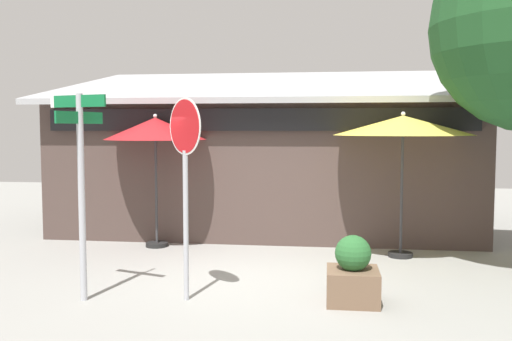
{
  "coord_description": "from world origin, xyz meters",
  "views": [
    {
      "loc": [
        1.19,
        -8.47,
        2.35
      ],
      "look_at": [
        -0.06,
        1.2,
        1.6
      ],
      "focal_mm": 38.76,
      "sensor_mm": 36.0,
      "label": 1
    }
  ],
  "objects": [
    {
      "name": "sidewalk_planter",
      "position": [
        1.54,
        -1.07,
        0.38
      ],
      "size": [
        0.69,
        0.69,
        0.92
      ],
      "color": "brown",
      "rests_on": "ground"
    },
    {
      "name": "cafe_building",
      "position": [
        -0.21,
        4.8,
        1.53
      ],
      "size": [
        9.58,
        5.53,
        3.93
      ],
      "color": "#473833",
      "rests_on": "ground"
    },
    {
      "name": "street_sign_post",
      "position": [
        -2.1,
        -1.43,
        1.74
      ],
      "size": [
        0.9,
        0.84,
        2.81
      ],
      "color": "#A8AAB2",
      "rests_on": "ground"
    },
    {
      "name": "stop_sign",
      "position": [
        -0.71,
        -1.23,
        1.92
      ],
      "size": [
        0.57,
        0.54,
        2.76
      ],
      "color": "#A8AAB2",
      "rests_on": "ground"
    },
    {
      "name": "patio_umbrella_mustard_center",
      "position": [
        2.53,
        1.74,
        2.38
      ],
      "size": [
        2.5,
        2.5,
        2.65
      ],
      "color": "black",
      "rests_on": "ground"
    },
    {
      "name": "ground_plane",
      "position": [
        0.0,
        0.0,
        -0.05
      ],
      "size": [
        28.0,
        28.0,
        0.1
      ],
      "primitive_type": "cube",
      "color": "gray"
    },
    {
      "name": "patio_umbrella_crimson_left",
      "position": [
        -2.16,
        2.02,
        2.32
      ],
      "size": [
        2.0,
        2.0,
        2.63
      ],
      "color": "black",
      "rests_on": "ground"
    }
  ]
}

